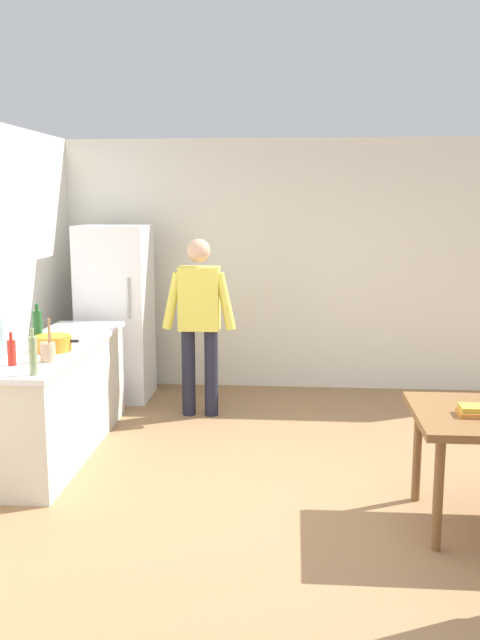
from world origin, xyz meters
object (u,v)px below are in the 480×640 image
object	(u,v)px
bottle_vinegar_tall	(33,355)
book_stack	(477,411)
cooking_pot	(53,343)
bottle_water_clear	(2,341)
bottle_wine_green	(38,327)
refrigerator	(116,313)
bottle_sauce_red	(12,352)
person	(199,315)
utensil_jar	(48,351)

from	to	relation	value
bottle_vinegar_tall	book_stack	distance (m)	2.89
cooking_pot	bottle_vinegar_tall	world-z (taller)	bottle_vinegar_tall
book_stack	bottle_water_clear	bearing A→B (deg)	168.21
bottle_vinegar_tall	bottle_water_clear	distance (m)	0.65
bottle_water_clear	bottle_wine_green	world-z (taller)	bottle_wine_green
refrigerator	book_stack	world-z (taller)	refrigerator
bottle_vinegar_tall	book_stack	xyz separation A→B (m)	(2.87, -0.19, -0.26)
bottle_water_clear	bottle_sauce_red	xyz separation A→B (m)	(0.17, -0.24, -0.03)
bottle_sauce_red	book_stack	world-z (taller)	bottle_sauce_red
bottle_water_clear	bottle_wine_green	bearing A→B (deg)	77.62
bottle_sauce_red	book_stack	bearing A→B (deg)	-8.11
person	cooking_pot	distance (m)	1.60
utensil_jar	bottle_wine_green	size ratio (longest dim) A/B	0.94
utensil_jar	bottle_vinegar_tall	distance (m)	0.39
bottle_water_clear	cooking_pot	bearing A→B (deg)	39.63
person	bottle_wine_green	xyz separation A→B (m)	(-1.17, -1.06, 0.07)
person	bottle_sauce_red	world-z (taller)	person
bottle_water_clear	book_stack	bearing A→B (deg)	-11.79
cooking_pot	bottle_water_clear	xyz separation A→B (m)	(-0.30, -0.25, 0.07)
cooking_pot	bottle_water_clear	distance (m)	0.40
bottle_water_clear	utensil_jar	bearing A→B (deg)	-15.96
person	bottle_water_clear	xyz separation A→B (m)	(-1.27, -1.52, 0.05)
bottle_vinegar_tall	bottle_sauce_red	size ratio (longest dim) A/B	1.33
refrigerator	person	world-z (taller)	refrigerator
refrigerator	cooking_pot	distance (m)	1.83
bottle_water_clear	bottle_wine_green	size ratio (longest dim) A/B	0.88
bottle_vinegar_tall	bottle_water_clear	size ratio (longest dim) A/B	1.07
bottle_vinegar_tall	bottle_wine_green	bearing A→B (deg)	108.87
refrigerator	bottle_wine_green	world-z (taller)	refrigerator
refrigerator	bottle_vinegar_tall	distance (m)	2.57
person	cooking_pot	bearing A→B (deg)	-127.35
refrigerator	bottle_sauce_red	bearing A→B (deg)	-93.70
utensil_jar	refrigerator	bearing A→B (deg)	91.71
bottle_vinegar_tall	bottle_sauce_red	xyz separation A→B (m)	(-0.25, 0.25, -0.04)
refrigerator	bottle_wine_green	size ratio (longest dim) A/B	5.29
bottle_vinegar_tall	bottle_sauce_red	world-z (taller)	bottle_vinegar_tall
refrigerator	bottle_vinegar_tall	size ratio (longest dim) A/B	5.62
person	bottle_vinegar_tall	bearing A→B (deg)	-112.77
cooking_pot	book_stack	xyz separation A→B (m)	(3.00, -0.94, -0.18)
utensil_jar	bottle_wine_green	bearing A→B (deg)	116.72
person	bottle_water_clear	bearing A→B (deg)	-129.90
person	bottle_wine_green	world-z (taller)	person
utensil_jar	book_stack	distance (m)	2.97
bottle_water_clear	book_stack	world-z (taller)	bottle_water_clear
cooking_pot	bottle_wine_green	world-z (taller)	bottle_wine_green
bottle_vinegar_tall	book_stack	size ratio (longest dim) A/B	1.34
refrigerator	bottle_water_clear	xyz separation A→B (m)	(-0.32, -2.07, 0.13)
person	book_stack	distance (m)	3.00
bottle_water_clear	person	bearing A→B (deg)	50.10
bottle_water_clear	refrigerator	bearing A→B (deg)	81.19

